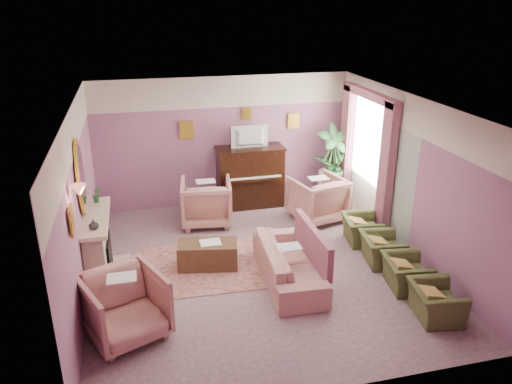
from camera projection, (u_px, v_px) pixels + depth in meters
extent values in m
cube|color=gray|center=(258.00, 267.00, 8.58)|extent=(5.50, 6.00, 0.01)
cube|color=white|center=(258.00, 105.00, 7.54)|extent=(5.50, 6.00, 0.01)
cube|color=slate|center=(224.00, 142.00, 10.77)|extent=(5.50, 0.02, 2.80)
cube|color=slate|center=(325.00, 291.00, 5.35)|extent=(5.50, 0.02, 2.80)
cube|color=slate|center=(79.00, 207.00, 7.45)|extent=(0.02, 6.00, 2.80)
cube|color=slate|center=(411.00, 177.00, 8.67)|extent=(0.02, 6.00, 2.80)
cube|color=beige|center=(223.00, 92.00, 10.36)|extent=(5.50, 0.01, 0.65)
cube|color=#A2AC9B|center=(375.00, 171.00, 9.96)|extent=(0.01, 3.00, 2.15)
cube|color=#C4B096|center=(98.00, 250.00, 7.98)|extent=(0.30, 1.40, 1.10)
cube|color=black|center=(105.00, 258.00, 8.05)|extent=(0.18, 0.72, 0.68)
cube|color=#FF622C|center=(109.00, 267.00, 8.13)|extent=(0.06, 0.54, 0.10)
cube|color=#C4B096|center=(96.00, 218.00, 7.77)|extent=(0.40, 1.55, 0.07)
cube|color=#C4B096|center=(114.00, 278.00, 8.22)|extent=(0.55, 1.50, 0.02)
ellipsoid|color=gold|center=(80.00, 177.00, 7.49)|extent=(0.04, 0.72, 1.20)
ellipsoid|color=white|center=(82.00, 177.00, 7.50)|extent=(0.01, 0.60, 1.06)
cone|color=#FF8B68|center=(79.00, 191.00, 6.49)|extent=(0.20, 0.20, 0.16)
cube|color=black|center=(250.00, 177.00, 10.87)|extent=(1.40, 0.60, 1.30)
cube|color=black|center=(254.00, 180.00, 10.52)|extent=(1.30, 0.12, 0.06)
cube|color=white|center=(254.00, 178.00, 10.51)|extent=(1.20, 0.08, 0.02)
cube|color=black|center=(250.00, 148.00, 10.62)|extent=(1.45, 0.65, 0.04)
imported|color=black|center=(250.00, 136.00, 10.47)|extent=(0.80, 0.12, 0.48)
cube|color=gold|center=(186.00, 130.00, 10.43)|extent=(0.30, 0.03, 0.38)
cube|color=gold|center=(293.00, 121.00, 10.94)|extent=(0.26, 0.03, 0.34)
cube|color=gold|center=(247.00, 114.00, 10.62)|extent=(0.22, 0.03, 0.26)
cube|color=gold|center=(72.00, 220.00, 6.25)|extent=(0.03, 0.28, 0.36)
cube|color=white|center=(370.00, 138.00, 9.95)|extent=(0.03, 1.40, 1.80)
cube|color=#934F62|center=(386.00, 172.00, 9.25)|extent=(0.16, 0.34, 2.60)
cube|color=#934F62|center=(346.00, 145.00, 10.91)|extent=(0.16, 0.34, 2.60)
cube|color=#934F62|center=(370.00, 95.00, 9.61)|extent=(0.16, 2.20, 0.16)
imported|color=#2D6432|center=(97.00, 195.00, 8.21)|extent=(0.16, 0.16, 0.28)
imported|color=beige|center=(94.00, 225.00, 7.28)|extent=(0.16, 0.16, 0.16)
cube|color=#A4675F|center=(214.00, 265.00, 8.60)|extent=(2.57, 1.89, 0.01)
cube|color=#513621|center=(208.00, 255.00, 8.51)|extent=(1.08, 0.68, 0.45)
cube|color=white|center=(210.00, 242.00, 8.44)|extent=(0.35, 0.28, 0.01)
imported|color=tan|center=(289.00, 256.00, 8.06)|extent=(0.69, 2.07, 0.83)
cube|color=#934F62|center=(313.00, 243.00, 8.09)|extent=(0.10, 1.56, 0.57)
imported|color=tan|center=(206.00, 200.00, 10.04)|extent=(0.98, 0.98, 1.02)
imported|color=tan|center=(318.00, 196.00, 10.21)|extent=(0.98, 0.98, 1.02)
imported|color=tan|center=(125.00, 303.00, 6.67)|extent=(0.98, 0.98, 1.02)
imported|color=#485229|center=(436.00, 297.00, 7.13)|extent=(0.54, 0.77, 0.66)
imported|color=#485229|center=(407.00, 269.00, 7.87)|extent=(0.54, 0.77, 0.66)
imported|color=#485229|center=(382.00, 245.00, 8.61)|extent=(0.54, 0.77, 0.66)
imported|color=#485229|center=(362.00, 225.00, 9.35)|extent=(0.54, 0.77, 0.66)
cylinder|color=white|center=(330.00, 185.00, 11.25)|extent=(0.52, 0.52, 0.70)
imported|color=#2D6432|center=(331.00, 164.00, 11.05)|extent=(0.30, 0.30, 0.34)
imported|color=#2D6432|center=(338.00, 166.00, 11.00)|extent=(0.16, 0.16, 0.28)
cylinder|color=#B26346|center=(331.00, 194.00, 11.24)|extent=(0.34, 0.34, 0.34)
imported|color=#2D6432|center=(333.00, 157.00, 10.91)|extent=(0.76, 0.76, 1.44)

